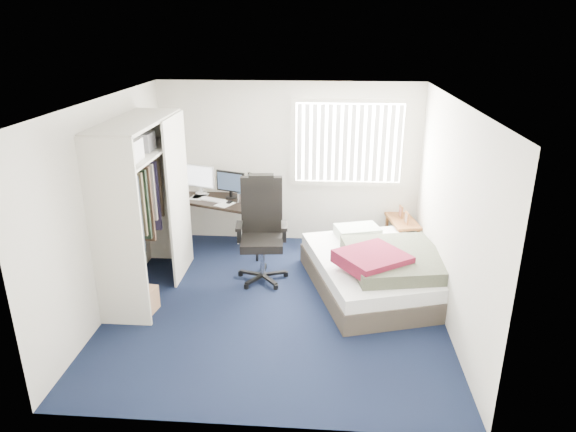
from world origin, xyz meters
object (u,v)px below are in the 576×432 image
Objects in this scene: desk at (225,197)px; nightstand at (402,224)px; office_chair at (262,240)px; bed at (378,269)px.

desk reaches higher than nightstand.
office_chair is at bearing -152.72° from nightstand.
desk reaches higher than bed.
desk is 0.71× the size of bed.
desk is at bearing 150.20° from bed.
office_chair is at bearing 170.93° from bed.
desk is 2.18× the size of nightstand.
bed is at bearing -9.07° from office_chair.
desk is at bearing 123.86° from office_chair.
nightstand reaches higher than bed.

